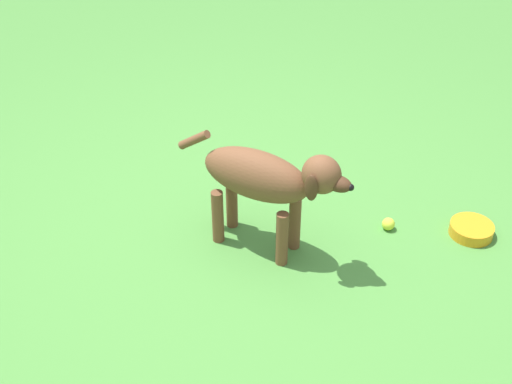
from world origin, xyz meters
TOP-DOWN VIEW (x-y plane):
  - ground at (0.00, 0.00)m, footprint 14.00×14.00m
  - dog at (0.18, 0.10)m, footprint 0.89×0.33m
  - tennis_ball_1 at (0.57, 0.61)m, footprint 0.07×0.07m
  - water_bowl at (0.92, 0.85)m, footprint 0.22×0.22m

SIDE VIEW (x-z plane):
  - ground at x=0.00m, z-range 0.00..0.00m
  - water_bowl at x=0.92m, z-range 0.00..0.06m
  - tennis_ball_1 at x=0.57m, z-range 0.00..0.07m
  - dog at x=0.18m, z-range 0.10..0.71m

